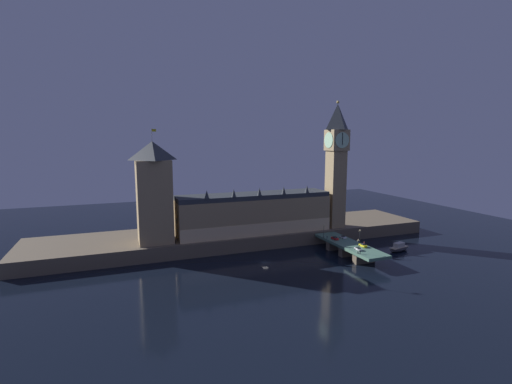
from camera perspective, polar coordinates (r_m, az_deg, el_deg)
ground_plane at (r=175.96m, az=1.44°, el=-10.80°), size 400.00×400.00×0.00m
embankment at (r=210.01m, az=-2.62°, el=-6.66°), size 220.00×42.00×6.97m
parliament_hall at (r=200.18m, az=-0.31°, el=-3.26°), size 82.94×18.99×25.42m
clock_tower at (r=214.95m, az=12.24°, el=4.65°), size 10.93×11.04×71.17m
victoria_tower at (r=186.03m, az=-15.42°, el=-0.00°), size 16.45×16.45×55.16m
bridge at (r=190.35m, az=14.18°, el=-8.24°), size 12.39×46.00×6.07m
car_northbound_lead at (r=195.33m, az=12.03°, el=-6.97°), size 2.00×4.43×1.51m
car_northbound_trail at (r=179.92m, az=15.44°, el=-8.43°), size 1.91×3.88×1.37m
car_southbound_lead at (r=185.87m, az=16.14°, el=-7.89°), size 1.98×4.34×1.55m
car_southbound_trail at (r=198.93m, az=13.24°, el=-6.76°), size 2.06×3.88×1.33m
pedestrian_near_rail at (r=174.28m, az=15.73°, el=-8.89°), size 0.38×0.38×1.73m
pedestrian_mid_walk at (r=189.52m, az=16.31°, el=-7.56°), size 0.38×0.38×1.57m
pedestrian_far_rail at (r=196.33m, az=10.88°, el=-6.82°), size 0.38×0.38×1.61m
street_lamp_near at (r=173.98m, az=15.45°, el=-7.82°), size 1.34×0.60×6.52m
street_lamp_mid at (r=192.14m, az=15.68°, el=-6.30°), size 1.34×0.60×6.58m
street_lamp_far at (r=197.49m, az=10.39°, el=-5.63°), size 1.34×0.60×7.18m
boat_downstream at (r=205.97m, az=21.12°, el=-8.05°), size 13.75×7.41×4.44m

